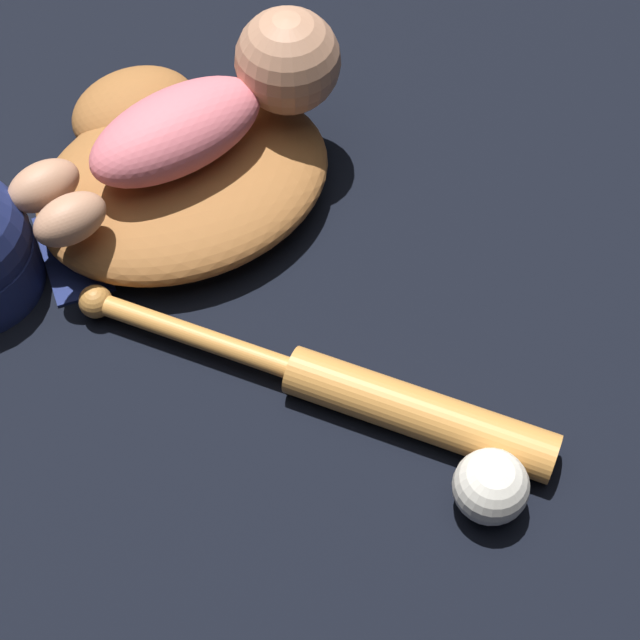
# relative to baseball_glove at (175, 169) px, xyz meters

# --- Properties ---
(ground_plane) EXTENTS (6.00, 6.00, 0.00)m
(ground_plane) POSITION_rel_baseball_glove_xyz_m (0.00, -0.05, -0.04)
(ground_plane) COLOR black
(baseball_glove) EXTENTS (0.37, 0.35, 0.08)m
(baseball_glove) POSITION_rel_baseball_glove_xyz_m (0.00, 0.00, 0.00)
(baseball_glove) COLOR #935B2D
(baseball_glove) RESTS_ON ground
(baby_figure) EXTENTS (0.39, 0.18, 0.12)m
(baby_figure) POSITION_rel_baseball_glove_xyz_m (0.05, -0.01, 0.09)
(baby_figure) COLOR #D16670
(baby_figure) RESTS_ON baseball_glove
(baseball_bat) EXTENTS (0.38, 0.39, 0.05)m
(baseball_bat) POSITION_rel_baseball_glove_xyz_m (0.08, -0.35, -0.02)
(baseball_bat) COLOR #C6843D
(baseball_bat) RESTS_ON ground
(baseball) EXTENTS (0.07, 0.07, 0.07)m
(baseball) POSITION_rel_baseball_glove_xyz_m (0.14, -0.49, -0.00)
(baseball) COLOR silver
(baseball) RESTS_ON ground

